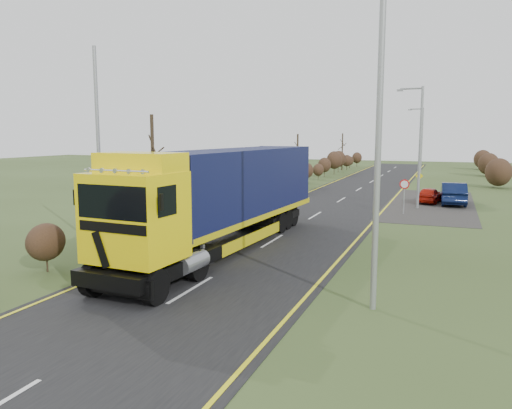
{
  "coord_description": "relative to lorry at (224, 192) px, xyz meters",
  "views": [
    {
      "loc": [
        7.69,
        -17.91,
        5.07
      ],
      "look_at": [
        -0.1,
        2.13,
        2.02
      ],
      "focal_mm": 35.0,
      "sensor_mm": 36.0,
      "label": 1
    }
  ],
  "objects": [
    {
      "name": "layby",
      "position": [
        7.94,
        18.33,
        -2.54
      ],
      "size": [
        6.0,
        18.0,
        0.02
      ],
      "primitive_type": "cube",
      "color": "#2C2927",
      "rests_on": "ground"
    },
    {
      "name": "road",
      "position": [
        1.44,
        8.33,
        -2.54
      ],
      "size": [
        8.0,
        120.0,
        0.02
      ],
      "primitive_type": "cube",
      "color": "black",
      "rests_on": "ground"
    },
    {
      "name": "streetlight_mid",
      "position": [
        7.1,
        15.94,
        1.95
      ],
      "size": [
        1.75,
        0.18,
        8.21
      ],
      "color": "#919496",
      "rests_on": "ground"
    },
    {
      "name": "streetlight_near",
      "position": [
        7.11,
        -5.29,
        2.77
      ],
      "size": [
        2.04,
        0.19,
        9.63
      ],
      "color": "#919496",
      "rests_on": "ground"
    },
    {
      "name": "speed_sign",
      "position": [
        6.51,
        13.13,
        -1.01
      ],
      "size": [
        0.61,
        0.1,
        2.22
      ],
      "color": "#919496",
      "rests_on": "ground"
    },
    {
      "name": "ground",
      "position": [
        1.44,
        -1.67,
        -2.55
      ],
      "size": [
        160.0,
        160.0,
        0.0
      ],
      "primitive_type": "plane",
      "color": "#34451D",
      "rests_on": "ground"
    },
    {
      "name": "warning_board",
      "position": [
        6.67,
        26.26,
        -1.5
      ],
      "size": [
        0.67,
        0.11,
        1.74
      ],
      "color": "#919496",
      "rests_on": "ground"
    },
    {
      "name": "hedgerow",
      "position": [
        -4.56,
        6.23,
        -0.93
      ],
      "size": [
        2.24,
        102.04,
        6.05
      ],
      "color": "black",
      "rests_on": "ground"
    },
    {
      "name": "car_blue_sedan",
      "position": [
        9.48,
        18.96,
        -1.76
      ],
      "size": [
        1.86,
        4.85,
        1.58
      ],
      "primitive_type": "imported",
      "rotation": [
        0.0,
        0.0,
        3.18
      ],
      "color": "#091335",
      "rests_on": "ground"
    },
    {
      "name": "streetlight_far",
      "position": [
        5.95,
        39.92,
        1.82
      ],
      "size": [
        1.71,
        0.18,
        7.97
      ],
      "color": "#919496",
      "rests_on": "ground"
    },
    {
      "name": "lorry",
      "position": [
        0.0,
        0.0,
        0.0
      ],
      "size": [
        3.42,
        16.24,
        4.49
      ],
      "rotation": [
        0.0,
        0.0,
        -0.06
      ],
      "color": "black",
      "rests_on": "ground"
    },
    {
      "name": "car_red_hatchback",
      "position": [
        7.82,
        19.16,
        -1.97
      ],
      "size": [
        1.82,
        3.56,
        1.16
      ],
      "primitive_type": "imported",
      "rotation": [
        0.0,
        0.0,
        3.01
      ],
      "color": "#AF1508",
      "rests_on": "ground"
    },
    {
      "name": "left_pole",
      "position": [
        -4.99,
        -1.96,
        1.82
      ],
      "size": [
        0.16,
        0.16,
        8.73
      ],
      "primitive_type": "cylinder",
      "color": "#919496",
      "rests_on": "ground"
    },
    {
      "name": "lane_markings",
      "position": [
        1.44,
        8.02,
        -2.52
      ],
      "size": [
        7.52,
        116.0,
        0.01
      ],
      "color": "yellow",
      "rests_on": "road"
    }
  ]
}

